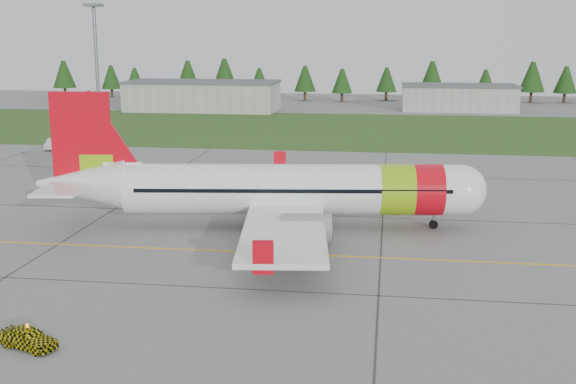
# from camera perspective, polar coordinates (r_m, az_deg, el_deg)

# --- Properties ---
(ground) EXTENTS (320.00, 320.00, 0.00)m
(ground) POSITION_cam_1_polar(r_m,az_deg,el_deg) (47.10, -5.19, -7.58)
(ground) COLOR gray
(ground) RESTS_ON ground
(aircraft) EXTENTS (37.73, 35.02, 11.45)m
(aircraft) POSITION_cam_1_polar(r_m,az_deg,el_deg) (60.47, -0.47, 0.19)
(aircraft) COLOR white
(aircraft) RESTS_ON ground
(follow_me_car) EXTENTS (1.53, 1.66, 3.37)m
(follow_me_car) POSITION_cam_1_polar(r_m,az_deg,el_deg) (40.18, -19.96, -9.30)
(follow_me_car) COLOR #D3CF0B
(follow_me_car) RESTS_ON ground
(service_van) EXTENTS (1.88, 1.81, 4.68)m
(service_van) POSITION_cam_1_polar(r_m,az_deg,el_deg) (108.59, -18.10, 4.45)
(service_van) COLOR silver
(service_van) RESTS_ON ground
(grass_strip) EXTENTS (320.00, 50.00, 0.03)m
(grass_strip) POSITION_cam_1_polar(r_m,az_deg,el_deg) (126.53, 3.31, 5.00)
(grass_strip) COLOR #30561E
(grass_strip) RESTS_ON ground
(taxi_guideline) EXTENTS (120.00, 0.25, 0.02)m
(taxi_guideline) POSITION_cam_1_polar(r_m,az_deg,el_deg) (54.51, -3.27, -4.76)
(taxi_guideline) COLOR gold
(taxi_guideline) RESTS_ON ground
(hangar_west) EXTENTS (32.00, 14.00, 6.00)m
(hangar_west) POSITION_cam_1_polar(r_m,az_deg,el_deg) (158.85, -6.74, 7.50)
(hangar_west) COLOR #A8A8A3
(hangar_west) RESTS_ON ground
(hangar_east) EXTENTS (24.00, 12.00, 5.20)m
(hangar_east) POSITION_cam_1_polar(r_m,az_deg,el_deg) (162.30, 13.32, 7.21)
(hangar_east) COLOR #A8A8A3
(hangar_east) RESTS_ON ground
(floodlight_mast) EXTENTS (0.50, 0.50, 20.00)m
(floodlight_mast) POSITION_cam_1_polar(r_m,az_deg,el_deg) (109.77, -14.83, 8.75)
(floodlight_mast) COLOR slate
(floodlight_mast) RESTS_ON ground
(treeline) EXTENTS (160.00, 8.00, 10.00)m
(treeline) POSITION_cam_1_polar(r_m,az_deg,el_deg) (181.72, 4.84, 8.76)
(treeline) COLOR #1C3F14
(treeline) RESTS_ON ground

